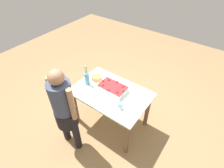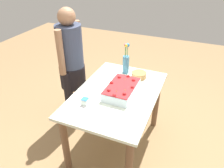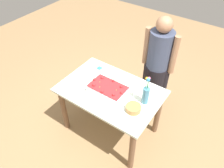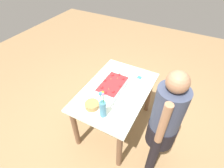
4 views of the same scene
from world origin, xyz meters
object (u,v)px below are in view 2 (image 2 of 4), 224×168
serving_plate_with_slice (85,103)px  fruit_bowl (139,75)px  cake_knife (111,119)px  person_standing (71,62)px  sheet_cake (122,90)px  flower_vase (126,63)px

serving_plate_with_slice → fruit_bowl: size_ratio=1.17×
cake_knife → fruit_bowl: fruit_bowl is taller
fruit_bowl → person_standing: person_standing is taller
cake_knife → person_standing: (-0.68, -0.81, 0.10)m
sheet_cake → person_standing: size_ratio=0.29×
fruit_bowl → cake_knife: bearing=-0.5°
flower_vase → fruit_bowl: bearing=75.7°
cake_knife → serving_plate_with_slice: bearing=-167.6°
serving_plate_with_slice → fruit_bowl: 0.77m
serving_plate_with_slice → flower_vase: size_ratio=0.53×
person_standing → fruit_bowl: bearing=8.2°
flower_vase → fruit_bowl: (0.05, 0.18, -0.10)m
sheet_cake → flower_vase: flower_vase is taller
flower_vase → person_standing: size_ratio=0.25×
sheet_cake → flower_vase: bearing=-165.6°
sheet_cake → serving_plate_with_slice: size_ratio=2.21×
person_standing → flower_vase: bearing=14.4°
flower_vase → fruit_bowl: 0.21m
flower_vase → person_standing: (0.16, -0.64, -0.03)m
sheet_cake → fruit_bowl: (-0.39, 0.07, -0.02)m
flower_vase → person_standing: 0.66m
serving_plate_with_slice → person_standing: (-0.58, -0.50, 0.08)m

